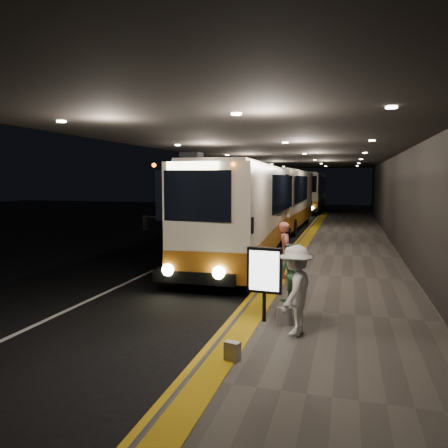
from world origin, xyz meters
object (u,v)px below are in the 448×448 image
Objects in this scene: info_sign at (264,272)px; stanchion_post at (272,275)px; passenger_boarding at (285,250)px; passenger_waiting_green at (291,275)px; bag_polka at (284,316)px; passenger_waiting_white at (296,290)px; coach_third at (310,194)px; coach_main at (243,216)px; coach_second at (284,202)px; bag_plain at (232,351)px.

info_sign reaches higher than stanchion_post.
passenger_boarding is 1.17× the size of passenger_waiting_green.
info_sign is (0.16, -4.37, 0.21)m from passenger_boarding.
bag_polka is at bearing -36.39° from passenger_waiting_green.
passenger_waiting_white is 3.25m from stanchion_post.
coach_main is at bearing -90.36° from coach_third.
stanchion_post is at bearing -81.93° from coach_second.
passenger_waiting_white is 1.10× the size of info_sign.
coach_third is 32.45× the size of bag_polka.
bag_polka is (0.06, -1.50, -0.58)m from passenger_waiting_green.
coach_second is 36.60× the size of bag_plain.
coach_main reaches higher than bag_polka.
coach_third reaches higher than coach_second.
passenger_waiting_white reaches higher than passenger_boarding.
stanchion_post is (2.13, -5.43, -1.14)m from coach_main.
passenger_boarding is 4.37m from info_sign.
coach_second reaches higher than coach_main.
passenger_waiting_white is 5.48× the size of bag_plain.
passenger_waiting_green is at bearing 81.71° from bag_plain.
bag_plain is at bearing -86.88° from coach_third.
coach_third is at bearing 93.21° from stanchion_post.
passenger_waiting_white is 0.99m from info_sign.
passenger_waiting_green is (0.55, -2.96, -0.13)m from passenger_boarding.
bag_plain is (-0.89, -1.60, -0.74)m from passenger_waiting_white.
passenger_waiting_green is at bearing 92.43° from bag_polka.
coach_second is at bearing -159.96° from passenger_waiting_white.
coach_third reaches higher than passenger_waiting_white.
coach_third reaches higher than bag_plain.
passenger_waiting_green is 0.93× the size of info_sign.
passenger_waiting_green reaches higher than bag_plain.
stanchion_post reaches higher than bag_polka.
passenger_waiting_white is at bearing -34.88° from info_sign.
passenger_waiting_green is 3.70m from bag_plain.
info_sign is at bearing 86.51° from bag_plain.
passenger_boarding is at bearing -86.31° from coach_third.
stanchion_post is (-0.63, 1.06, -0.25)m from passenger_waiting_green.
coach_second is 11.80× the size of stanchion_post.
passenger_boarding is at bearing 90.20° from bag_plain.
passenger_boarding is at bearing 87.66° from stanchion_post.
passenger_waiting_white is (2.87, -36.56, -0.79)m from coach_third.
bag_plain is 0.32× the size of stanchion_post.
bag_polka is 2.67m from stanchion_post.
stanchion_post is at bearing -86.64° from coach_third.
coach_second is 7.36× the size of info_sign.
coach_main is 10.45m from bag_plain.
passenger_waiting_white is 0.93m from bag_polka.
coach_main is at bearing 111.39° from stanchion_post.
passenger_waiting_green is (2.51, -34.55, -0.93)m from coach_third.
bag_plain is at bearing -105.58° from bag_polka.
info_sign is at bearing -76.75° from coach_main.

